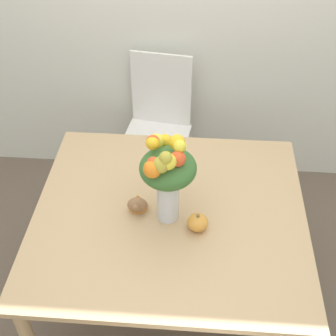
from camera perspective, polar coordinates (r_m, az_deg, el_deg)
name	(u,v)px	position (r m, az deg, el deg)	size (l,w,h in m)	color
ground_plane	(169,302)	(2.81, 0.17, -16.01)	(12.00, 12.00, 0.00)	brown
dining_table	(170,224)	(2.28, 0.20, -6.88)	(1.28, 1.17, 0.75)	tan
flower_vase	(167,173)	(2.00, -0.12, -0.60)	(0.25, 0.29, 0.46)	silver
pumpkin	(198,222)	(2.12, 3.62, -6.63)	(0.10, 0.10, 0.09)	gold
turkey_figurine	(138,203)	(2.21, -3.71, -4.27)	(0.10, 0.13, 0.08)	#936642
dining_chair_near_window	(158,128)	(3.12, -1.27, 4.88)	(0.47, 0.47, 0.99)	white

